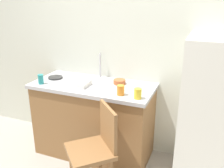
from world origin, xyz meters
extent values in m
cube|color=silver|center=(0.00, 1.00, 1.30)|extent=(4.80, 0.10, 2.60)
cube|color=olive|center=(-0.18, 0.65, 0.42)|extent=(1.33, 0.60, 0.85)
cube|color=#B7B7BC|center=(-0.18, 0.65, 0.87)|extent=(1.37, 0.64, 0.04)
cylinder|color=#B7B7BC|center=(-0.20, 0.90, 1.04)|extent=(0.02, 0.02, 0.29)
cube|color=silver|center=(1.07, 0.63, 0.75)|extent=(0.54, 0.64, 1.50)
cylinder|color=olive|center=(-0.13, 0.03, 0.23)|extent=(0.04, 0.04, 0.45)
cylinder|color=olive|center=(0.08, 0.24, 0.23)|extent=(0.04, 0.04, 0.45)
cube|color=olive|center=(0.08, 0.03, 0.47)|extent=(0.57, 0.57, 0.04)
cube|color=olive|center=(0.21, 0.16, 0.69)|extent=(0.27, 0.28, 0.40)
cube|color=white|center=(-0.33, 0.55, 0.91)|extent=(0.28, 0.20, 0.05)
cylinder|color=#B25B33|center=(0.10, 0.77, 0.91)|extent=(0.14, 0.14, 0.05)
cylinder|color=#2D2D2D|center=(-0.68, 0.66, 0.90)|extent=(0.17, 0.17, 0.02)
cylinder|color=teal|center=(-0.72, 0.44, 0.94)|extent=(0.06, 0.06, 0.11)
cylinder|color=orange|center=(0.22, 0.46, 0.94)|extent=(0.08, 0.08, 0.10)
cylinder|color=yellow|center=(0.40, 0.44, 0.94)|extent=(0.07, 0.07, 0.10)
camera|label=1|loc=(0.99, -1.68, 1.83)|focal=39.55mm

